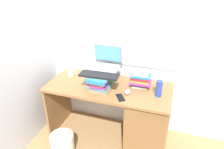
% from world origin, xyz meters
% --- Properties ---
extents(ground_plane, '(6.00, 6.00, 0.00)m').
position_xyz_m(ground_plane, '(0.00, 0.00, 0.00)').
color(ground_plane, '#9E7A4C').
extents(wall_back, '(6.00, 0.06, 2.60)m').
position_xyz_m(wall_back, '(0.00, 0.36, 1.30)').
color(wall_back, silver).
rests_on(wall_back, ground).
extents(wall_left, '(0.05, 6.00, 2.60)m').
position_xyz_m(wall_left, '(-0.92, 0.00, 1.30)').
color(wall_left, silver).
rests_on(wall_left, ground).
extents(desk, '(1.44, 0.63, 0.74)m').
position_xyz_m(desk, '(0.37, -0.02, 0.40)').
color(desk, olive).
rests_on(desk, ground).
extents(book_stack_tall, '(0.23, 0.20, 0.18)m').
position_xyz_m(book_stack_tall, '(-0.08, 0.09, 0.83)').
color(book_stack_tall, '#338C4C').
rests_on(book_stack_tall, desk).
extents(book_stack_keyboard_riser, '(0.24, 0.19, 0.19)m').
position_xyz_m(book_stack_keyboard_riser, '(-0.06, -0.14, 0.84)').
color(book_stack_keyboard_riser, gray).
rests_on(book_stack_keyboard_riser, desk).
extents(book_stack_side, '(0.24, 0.18, 0.18)m').
position_xyz_m(book_stack_side, '(0.35, 0.11, 0.82)').
color(book_stack_side, white).
rests_on(book_stack_side, desk).
extents(laptop, '(0.35, 0.29, 0.24)m').
position_xyz_m(laptop, '(-0.09, 0.15, 0.97)').
color(laptop, gray).
rests_on(laptop, book_stack_tall).
extents(keyboard, '(0.42, 0.16, 0.02)m').
position_xyz_m(keyboard, '(-0.06, -0.15, 0.94)').
color(keyboard, black).
rests_on(keyboard, book_stack_keyboard_riser).
extents(computer_mouse, '(0.06, 0.10, 0.04)m').
position_xyz_m(computer_mouse, '(0.25, -0.08, 0.75)').
color(computer_mouse, '#A5A8AD').
rests_on(computer_mouse, desk).
extents(mug, '(0.11, 0.07, 0.10)m').
position_xyz_m(mug, '(-0.55, 0.12, 0.79)').
color(mug, white).
rests_on(mug, desk).
extents(water_bottle, '(0.07, 0.07, 0.18)m').
position_xyz_m(water_bottle, '(0.57, -0.03, 0.83)').
color(water_bottle, '#263FA5').
rests_on(water_bottle, desk).
extents(cell_phone, '(0.13, 0.15, 0.01)m').
position_xyz_m(cell_phone, '(0.20, -0.20, 0.74)').
color(cell_phone, black).
rests_on(cell_phone, desk).
extents(wastebasket, '(0.27, 0.27, 0.26)m').
position_xyz_m(wastebasket, '(-0.42, -0.45, 0.13)').
color(wastebasket, silver).
rests_on(wastebasket, ground).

